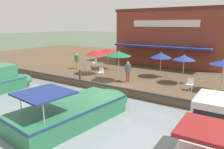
{
  "coord_description": "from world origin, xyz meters",
  "views": [
    {
      "loc": [
        12.99,
        8.91,
        5.22
      ],
      "look_at": [
        -1.0,
        -0.44,
        1.3
      ],
      "focal_mm": 35.0,
      "sensor_mm": 36.0,
      "label": 1
    }
  ],
  "objects_px": {
    "cafe_chair_under_first_umbrella": "(95,62)",
    "motorboat_outer_channel": "(213,139)",
    "person_near_entrance": "(77,59)",
    "motorboat_far_downstream": "(80,109)",
    "waterfront_restaurant": "(175,36)",
    "patio_umbrella_mid_patio_right": "(119,54)",
    "patio_umbrella_back_row": "(224,62)",
    "cafe_chair_facing_river": "(88,69)",
    "patio_umbrella_mid_patio_left": "(96,52)",
    "cafe_chair_beside_entrance": "(101,72)",
    "person_mid_patio": "(128,69)",
    "patio_umbrella_far_corner": "(184,58)",
    "patio_umbrella_by_entrance": "(161,55)",
    "mooring_post": "(80,75)",
    "tree_downstream_bank": "(156,24)",
    "cafe_chair_far_corner_seat": "(190,84)",
    "patio_umbrella_near_quay_edge": "(108,50)"
  },
  "relations": [
    {
      "from": "patio_umbrella_mid_patio_right",
      "to": "mooring_post",
      "type": "relative_size",
      "value": 2.99
    },
    {
      "from": "patio_umbrella_mid_patio_left",
      "to": "cafe_chair_far_corner_seat",
      "type": "relative_size",
      "value": 2.72
    },
    {
      "from": "waterfront_restaurant",
      "to": "patio_umbrella_mid_patio_right",
      "type": "distance_m",
      "value": 11.99
    },
    {
      "from": "cafe_chair_facing_river",
      "to": "cafe_chair_under_first_umbrella",
      "type": "height_order",
      "value": "same"
    },
    {
      "from": "person_near_entrance",
      "to": "motorboat_far_downstream",
      "type": "relative_size",
      "value": 0.21
    },
    {
      "from": "waterfront_restaurant",
      "to": "patio_umbrella_far_corner",
      "type": "height_order",
      "value": "waterfront_restaurant"
    },
    {
      "from": "patio_umbrella_mid_patio_left",
      "to": "patio_umbrella_back_row",
      "type": "distance_m",
      "value": 10.61
    },
    {
      "from": "cafe_chair_beside_entrance",
      "to": "waterfront_restaurant",
      "type": "bearing_deg",
      "value": 167.33
    },
    {
      "from": "patio_umbrella_back_row",
      "to": "person_mid_patio",
      "type": "bearing_deg",
      "value": -77.96
    },
    {
      "from": "patio_umbrella_far_corner",
      "to": "cafe_chair_under_first_umbrella",
      "type": "bearing_deg",
      "value": -100.34
    },
    {
      "from": "patio_umbrella_mid_patio_right",
      "to": "mooring_post",
      "type": "xyz_separation_m",
      "value": [
        1.45,
        -2.95,
        -1.84
      ]
    },
    {
      "from": "patio_umbrella_mid_patio_left",
      "to": "person_mid_patio",
      "type": "height_order",
      "value": "patio_umbrella_mid_patio_left"
    },
    {
      "from": "cafe_chair_beside_entrance",
      "to": "tree_downstream_bank",
      "type": "relative_size",
      "value": 0.13
    },
    {
      "from": "motorboat_outer_channel",
      "to": "mooring_post",
      "type": "bearing_deg",
      "value": -113.43
    },
    {
      "from": "cafe_chair_under_first_umbrella",
      "to": "motorboat_outer_channel",
      "type": "bearing_deg",
      "value": 53.27
    },
    {
      "from": "patio_umbrella_back_row",
      "to": "patio_umbrella_near_quay_edge",
      "type": "bearing_deg",
      "value": -100.43
    },
    {
      "from": "patio_umbrella_by_entrance",
      "to": "cafe_chair_far_corner_seat",
      "type": "relative_size",
      "value": 2.59
    },
    {
      "from": "cafe_chair_beside_entrance",
      "to": "motorboat_outer_channel",
      "type": "distance_m",
      "value": 12.1
    },
    {
      "from": "cafe_chair_facing_river",
      "to": "cafe_chair_beside_entrance",
      "type": "distance_m",
      "value": 1.83
    },
    {
      "from": "patio_umbrella_near_quay_edge",
      "to": "person_mid_patio",
      "type": "relative_size",
      "value": 1.3
    },
    {
      "from": "cafe_chair_facing_river",
      "to": "cafe_chair_far_corner_seat",
      "type": "distance_m",
      "value": 9.29
    },
    {
      "from": "patio_umbrella_back_row",
      "to": "mooring_post",
      "type": "distance_m",
      "value": 10.92
    },
    {
      "from": "cafe_chair_far_corner_seat",
      "to": "motorboat_outer_channel",
      "type": "relative_size",
      "value": 0.13
    },
    {
      "from": "waterfront_restaurant",
      "to": "person_near_entrance",
      "type": "distance_m",
      "value": 12.42
    },
    {
      "from": "cafe_chair_far_corner_seat",
      "to": "person_mid_patio",
      "type": "distance_m",
      "value": 4.82
    },
    {
      "from": "patio_umbrella_mid_patio_left",
      "to": "motorboat_outer_channel",
      "type": "height_order",
      "value": "patio_umbrella_mid_patio_left"
    },
    {
      "from": "patio_umbrella_far_corner",
      "to": "cafe_chair_far_corner_seat",
      "type": "xyz_separation_m",
      "value": [
        1.53,
        0.95,
        -1.58
      ]
    },
    {
      "from": "mooring_post",
      "to": "patio_umbrella_far_corner",
      "type": "bearing_deg",
      "value": 116.06
    },
    {
      "from": "patio_umbrella_back_row",
      "to": "motorboat_far_downstream",
      "type": "distance_m",
      "value": 10.12
    },
    {
      "from": "patio_umbrella_mid_patio_right",
      "to": "motorboat_far_downstream",
      "type": "bearing_deg",
      "value": 13.05
    },
    {
      "from": "patio_umbrella_by_entrance",
      "to": "person_near_entrance",
      "type": "xyz_separation_m",
      "value": [
        1.45,
        -8.61,
        -0.92
      ]
    },
    {
      "from": "motorboat_outer_channel",
      "to": "tree_downstream_bank",
      "type": "xyz_separation_m",
      "value": [
        -20.72,
        -11.21,
        4.31
      ]
    },
    {
      "from": "patio_umbrella_mid_patio_left",
      "to": "patio_umbrella_back_row",
      "type": "height_order",
      "value": "patio_umbrella_mid_patio_left"
    },
    {
      "from": "patio_umbrella_mid_patio_right",
      "to": "motorboat_far_downstream",
      "type": "xyz_separation_m",
      "value": [
        6.39,
        1.48,
        -2.21
      ]
    },
    {
      "from": "motorboat_outer_channel",
      "to": "patio_umbrella_mid_patio_left",
      "type": "bearing_deg",
      "value": -122.75
    },
    {
      "from": "cafe_chair_under_first_umbrella",
      "to": "motorboat_far_downstream",
      "type": "xyz_separation_m",
      "value": [
        10.5,
        7.2,
        -0.42
      ]
    },
    {
      "from": "cafe_chair_under_first_umbrella",
      "to": "motorboat_outer_channel",
      "type": "relative_size",
      "value": 0.13
    },
    {
      "from": "patio_umbrella_mid_patio_left",
      "to": "patio_umbrella_mid_patio_right",
      "type": "height_order",
      "value": "patio_umbrella_mid_patio_right"
    },
    {
      "from": "cafe_chair_beside_entrance",
      "to": "mooring_post",
      "type": "height_order",
      "value": "cafe_chair_beside_entrance"
    },
    {
      "from": "person_mid_patio",
      "to": "person_near_entrance",
      "type": "relative_size",
      "value": 1.03
    },
    {
      "from": "patio_umbrella_mid_patio_left",
      "to": "patio_umbrella_back_row",
      "type": "xyz_separation_m",
      "value": [
        -0.52,
        10.6,
        0.01
      ]
    },
    {
      "from": "patio_umbrella_back_row",
      "to": "cafe_chair_facing_river",
      "type": "height_order",
      "value": "patio_umbrella_back_row"
    },
    {
      "from": "person_mid_patio",
      "to": "motorboat_far_downstream",
      "type": "xyz_separation_m",
      "value": [
        6.53,
        0.71,
        -1.0
      ]
    },
    {
      "from": "patio_umbrella_back_row",
      "to": "motorboat_far_downstream",
      "type": "bearing_deg",
      "value": -36.79
    },
    {
      "from": "motorboat_outer_channel",
      "to": "tree_downstream_bank",
      "type": "bearing_deg",
      "value": -151.58
    },
    {
      "from": "patio_umbrella_by_entrance",
      "to": "person_mid_patio",
      "type": "relative_size",
      "value": 1.31
    },
    {
      "from": "cafe_chair_beside_entrance",
      "to": "tree_downstream_bank",
      "type": "bearing_deg",
      "value": -175.89
    },
    {
      "from": "mooring_post",
      "to": "motorboat_far_downstream",
      "type": "bearing_deg",
      "value": 41.86
    },
    {
      "from": "patio_umbrella_by_entrance",
      "to": "motorboat_far_downstream",
      "type": "xyz_separation_m",
      "value": [
        9.73,
        -0.79,
        -1.87
      ]
    },
    {
      "from": "cafe_chair_beside_entrance",
      "to": "tree_downstream_bank",
      "type": "xyz_separation_m",
      "value": [
        -14.2,
        -1.02,
        4.13
      ]
    }
  ]
}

